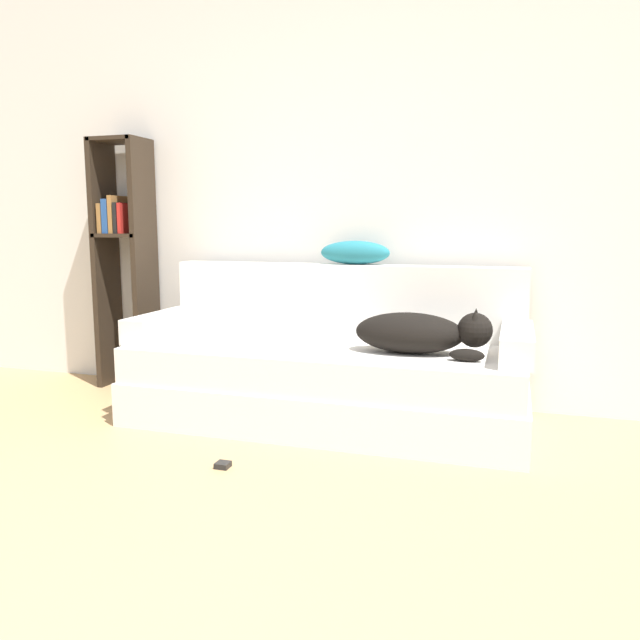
{
  "coord_description": "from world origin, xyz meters",
  "views": [
    {
      "loc": [
        0.78,
        -0.79,
        1.04
      ],
      "look_at": [
        -0.16,
        2.2,
        0.57
      ],
      "focal_mm": 35.0,
      "sensor_mm": 36.0,
      "label": 1
    }
  ],
  "objects": [
    {
      "name": "wall_back",
      "position": [
        0.0,
        2.84,
        1.35
      ],
      "size": [
        7.45,
        0.06,
        2.7
      ],
      "color": "silver",
      "rests_on": "ground_plane"
    },
    {
      "name": "couch",
      "position": [
        -0.16,
        2.3,
        0.2
      ],
      "size": [
        2.07,
        0.84,
        0.42
      ],
      "color": "silver",
      "rests_on": "ground_plane"
    },
    {
      "name": "couch_backrest",
      "position": [
        -0.16,
        2.64,
        0.62
      ],
      "size": [
        2.03,
        0.15,
        0.41
      ],
      "color": "silver",
      "rests_on": "couch"
    },
    {
      "name": "couch_arm_left",
      "position": [
        -1.12,
        2.29,
        0.48
      ],
      "size": [
        0.15,
        0.65,
        0.14
      ],
      "color": "silver",
      "rests_on": "couch"
    },
    {
      "name": "couch_arm_right",
      "position": [
        0.8,
        2.29,
        0.48
      ],
      "size": [
        0.15,
        0.65,
        0.14
      ],
      "color": "silver",
      "rests_on": "couch"
    },
    {
      "name": "dog",
      "position": [
        0.34,
        2.24,
        0.52
      ],
      "size": [
        0.67,
        0.28,
        0.23
      ],
      "color": "black",
      "rests_on": "couch"
    },
    {
      "name": "laptop",
      "position": [
        -0.19,
        2.27,
        0.42
      ],
      "size": [
        0.32,
        0.24,
        0.02
      ],
      "rotation": [
        0.0,
        0.0,
        -0.06
      ],
      "color": "#B7B7BC",
      "rests_on": "couch"
    },
    {
      "name": "throw_pillow",
      "position": [
        -0.1,
        2.66,
        0.89
      ],
      "size": [
        0.4,
        0.14,
        0.13
      ],
      "color": "teal",
      "rests_on": "couch_backrest"
    },
    {
      "name": "bookshelf",
      "position": [
        -1.63,
        2.66,
        0.89
      ],
      "size": [
        0.33,
        0.26,
        1.58
      ],
      "color": "#2D2319",
      "rests_on": "ground_plane"
    },
    {
      "name": "power_adapter",
      "position": [
        -0.4,
        1.54,
        0.01
      ],
      "size": [
        0.06,
        0.06,
        0.02
      ],
      "color": "black",
      "rests_on": "ground_plane"
    }
  ]
}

